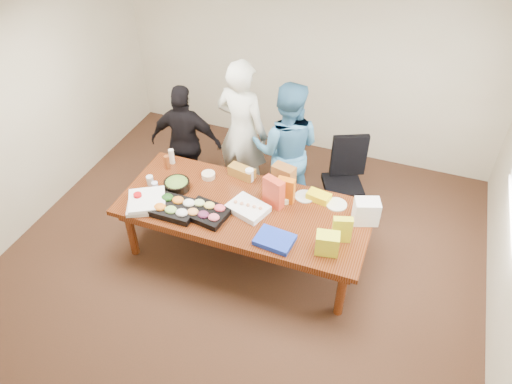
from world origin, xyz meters
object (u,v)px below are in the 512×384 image
at_px(person_center, 242,132).
at_px(salad_bowl, 177,185).
at_px(office_chair, 343,183).
at_px(conference_table, 245,231).
at_px(sheet_cake, 248,208).
at_px(person_right, 286,149).

distance_m(person_center, salad_bowl, 1.14).
bearing_deg(salad_bowl, office_chair, 31.15).
bearing_deg(salad_bowl, conference_table, -2.06).
distance_m(conference_table, person_center, 1.31).
relative_size(conference_table, person_center, 1.43).
bearing_deg(conference_table, office_chair, 50.41).
relative_size(conference_table, office_chair, 2.64).
distance_m(office_chair, sheet_cake, 1.43).
distance_m(office_chair, person_right, 0.83).
bearing_deg(person_center, person_right, -175.15).
xyz_separation_m(person_right, salad_bowl, (-1.01, -0.98, -0.10)).
relative_size(office_chair, salad_bowl, 3.52).
xyz_separation_m(office_chair, salad_bowl, (-1.75, -1.06, 0.27)).
bearing_deg(sheet_cake, person_right, 103.24).
xyz_separation_m(person_center, sheet_cake, (0.51, -1.12, -0.19)).
bearing_deg(person_right, sheet_cake, 74.70).
bearing_deg(sheet_cake, conference_table, 163.49).
bearing_deg(conference_table, sheet_cake, -34.99).
bearing_deg(person_right, office_chair, 175.50).
bearing_deg(person_right, person_center, -15.95).
height_order(conference_table, office_chair, office_chair).
height_order(office_chair, person_center, person_center).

